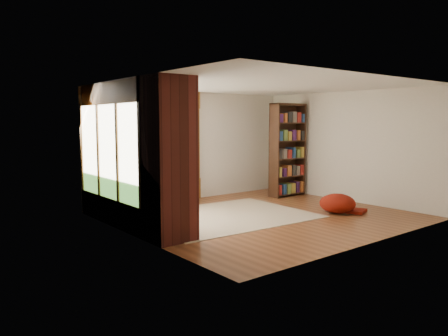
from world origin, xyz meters
TOP-DOWN VIEW (x-y plane):
  - floor at (0.00, 0.00)m, footprint 5.50×5.50m
  - ceiling at (0.00, 0.00)m, footprint 5.50×5.50m
  - wall_back at (0.00, 2.50)m, footprint 5.50×0.04m
  - wall_front at (0.00, -2.50)m, footprint 5.50×0.04m
  - wall_left at (-2.75, 0.00)m, footprint 0.04×5.00m
  - wall_right at (2.75, 0.00)m, footprint 0.04×5.00m
  - windows_back at (-1.20, 2.47)m, footprint 2.82×0.10m
  - windows_left at (-2.72, 1.20)m, footprint 0.10×2.62m
  - roller_blind at (-2.69, 2.03)m, footprint 0.03×0.72m
  - brick_chimney at (-2.40, -0.35)m, footprint 0.70×0.70m
  - sectional_sofa at (-1.95, 1.70)m, footprint 2.20×2.20m
  - area_rug at (-0.62, 0.44)m, footprint 3.46×2.71m
  - bookshelf at (2.14, 1.35)m, footprint 1.00×0.33m
  - pouf at (1.42, -0.76)m, footprint 0.90×0.90m
  - dog_tan at (-1.65, 1.85)m, footprint 0.93×0.90m
  - dog_brindle at (-2.11, 1.23)m, footprint 0.80×0.96m
  - throw_pillows at (-1.92, 1.85)m, footprint 1.98×1.68m

SIDE VIEW (x-z plane):
  - floor at x=0.00m, z-range 0.00..0.00m
  - area_rug at x=-0.62m, z-range 0.00..0.01m
  - pouf at x=1.42m, z-range 0.01..0.41m
  - sectional_sofa at x=-1.95m, z-range -0.10..0.70m
  - dog_tan at x=-1.65m, z-range 0.54..1.00m
  - dog_brindle at x=-2.11m, z-range 0.54..1.00m
  - throw_pillows at x=-1.92m, z-range 0.55..1.00m
  - bookshelf at x=2.14m, z-range 0.00..2.34m
  - wall_back at x=0.00m, z-range 0.00..2.60m
  - wall_front at x=0.00m, z-range 0.00..2.60m
  - wall_left at x=-2.75m, z-range 0.00..2.60m
  - wall_right at x=2.75m, z-range 0.00..2.60m
  - brick_chimney at x=-2.40m, z-range 0.00..2.60m
  - windows_back at x=-1.20m, z-range 0.40..2.30m
  - windows_left at x=-2.72m, z-range 0.40..2.30m
  - roller_blind at x=-2.69m, z-range 1.30..2.20m
  - ceiling at x=0.00m, z-range 2.60..2.60m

